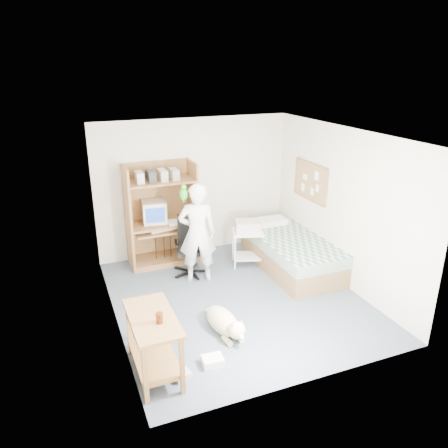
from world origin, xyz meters
The scene contains 21 objects.
floor centered at (0.00, 0.00, 0.00)m, with size 4.00×4.00×0.00m, color #44505D.
wall_back centered at (0.00, 2.00, 1.25)m, with size 3.60×0.02×2.50m, color beige.
wall_right centered at (1.80, 0.00, 1.25)m, with size 0.02×4.00×2.50m, color beige.
wall_left centered at (-1.80, 0.00, 1.25)m, with size 0.02×4.00×2.50m, color beige.
ceiling centered at (0.00, 0.00, 2.50)m, with size 3.60×4.00×0.02m, color white.
computer_hutch centered at (-0.70, 1.74, 0.82)m, with size 1.20×0.63×1.80m.
bed centered at (1.30, 0.62, 0.29)m, with size 1.02×2.02×0.66m.
side_desk centered at (-1.55, -1.20, 0.49)m, with size 0.50×1.00×0.75m.
corkboard centered at (1.77, 0.90, 1.45)m, with size 0.04×0.94×0.66m.
office_chair centered at (-0.38, 1.12, 0.36)m, with size 0.56×0.56×1.00m.
person centered at (-0.34, 0.81, 0.83)m, with size 0.60×0.40×1.65m, color white.
parrot centered at (-0.54, 0.83, 1.51)m, with size 0.12×0.21×0.33m.
dog centered at (-0.51, -0.77, 0.16)m, with size 0.40×1.00×0.37m.
printer_cart centered at (0.65, 1.03, 0.43)m, with size 0.64×0.57×0.64m.
printer centered at (0.65, 1.03, 0.73)m, with size 0.42×0.32×0.18m, color #BBBBB6.
crt_monitor centered at (-0.82, 1.75, 0.96)m, with size 0.45×0.47×0.38m.
keyboard centered at (-0.73, 1.58, 0.67)m, with size 0.45×0.16×0.03m, color beige.
pencil_cup centered at (-0.37, 1.65, 0.82)m, with size 0.08×0.08×0.12m, color gold.
drink_glass centered at (-1.50, -1.35, 0.81)m, with size 0.08×0.08×0.12m, color #3C1A09.
floor_box_a centered at (-0.88, -1.32, 0.05)m, with size 0.25×0.20×0.10m, color white.
floor_box_b centered at (-1.30, -1.38, 0.04)m, with size 0.18×0.22×0.08m, color #B8B7B2.
Camera 1 is at (-2.36, -5.38, 3.42)m, focal length 35.00 mm.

